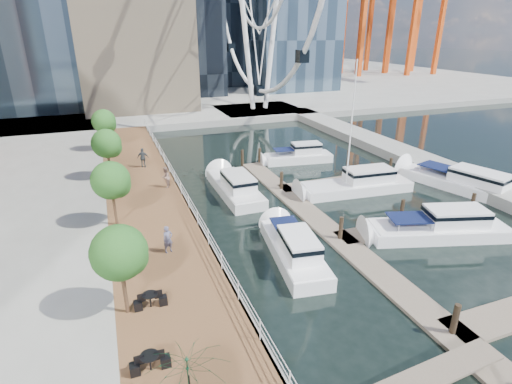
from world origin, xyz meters
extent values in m
plane|color=black|center=(0.00, 0.00, 0.00)|extent=(520.00, 520.00, 0.00)
cube|color=brown|center=(-9.00, 15.00, 0.50)|extent=(6.00, 60.00, 1.00)
cube|color=#595954|center=(-6.00, 15.00, 0.50)|extent=(0.25, 60.00, 1.00)
cube|color=gray|center=(0.00, 102.00, 0.50)|extent=(200.00, 114.00, 1.00)
cube|color=gray|center=(20.00, 20.00, 0.50)|extent=(4.00, 60.00, 1.00)
cube|color=gray|center=(14.00, 52.00, 0.50)|extent=(14.00, 12.00, 1.00)
cube|color=#6D6051|center=(3.00, 10.00, 0.10)|extent=(2.00, 32.00, 0.20)
cube|color=#6D6051|center=(9.00, 8.00, 0.10)|extent=(12.00, 2.00, 0.20)
cube|color=#6D6051|center=(9.00, 18.00, 0.10)|extent=(12.00, 2.00, 0.20)
cylinder|color=white|center=(11.50, 52.00, 14.00)|extent=(0.80, 0.80, 26.00)
cylinder|color=white|center=(16.50, 52.00, 14.00)|extent=(0.80, 0.80, 26.00)
cylinder|color=#3F2B1C|center=(-11.40, 4.00, 2.20)|extent=(0.20, 0.20, 2.40)
sphere|color=#265B1E|center=(-11.40, 4.00, 4.30)|extent=(2.60, 2.60, 2.60)
cylinder|color=#3F2B1C|center=(-11.40, 14.00, 2.20)|extent=(0.20, 0.20, 2.40)
sphere|color=#265B1E|center=(-11.40, 14.00, 4.30)|extent=(2.60, 2.60, 2.60)
cylinder|color=#3F2B1C|center=(-11.40, 24.00, 2.20)|extent=(0.20, 0.20, 2.40)
sphere|color=#265B1E|center=(-11.40, 24.00, 4.30)|extent=(2.60, 2.60, 2.60)
cylinder|color=#3F2B1C|center=(-11.40, 34.00, 2.20)|extent=(0.20, 0.20, 2.40)
sphere|color=#265B1E|center=(-11.40, 34.00, 4.30)|extent=(2.60, 2.60, 2.60)
imported|color=#51516C|center=(-8.61, 8.96, 1.87)|extent=(0.73, 0.59, 1.73)
imported|color=#8D6C61|center=(-7.02, 19.95, 1.92)|extent=(0.99, 1.10, 1.84)
imported|color=#343C42|center=(-8.23, 26.29, 1.97)|extent=(1.23, 0.82, 1.93)
camera|label=1|loc=(-11.16, -12.83, 13.62)|focal=28.00mm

